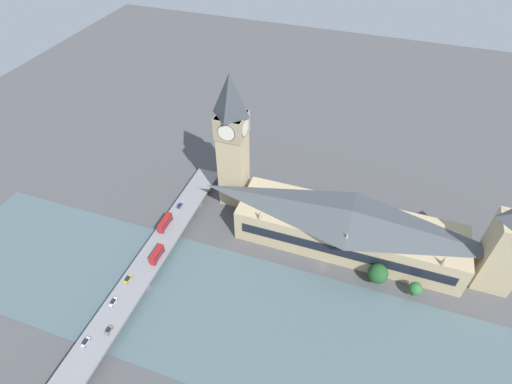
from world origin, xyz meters
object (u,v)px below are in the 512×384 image
(parliament_hall, at_px, (349,228))
(car_northbound_tail, at_px, (109,330))
(victoria_tower, at_px, (507,248))
(car_northbound_mid, at_px, (86,342))
(double_decker_bus_mid, at_px, (165,222))
(car_northbound_lead, at_px, (179,206))
(car_southbound_mid, at_px, (113,302))
(double_decker_bus_lead, at_px, (157,254))
(road_bridge, at_px, (137,280))
(clock_tower, at_px, (232,140))
(car_southbound_tail, at_px, (128,279))

(parliament_hall, distance_m, car_northbound_tail, 117.61)
(victoria_tower, distance_m, car_northbound_mid, 181.10)
(double_decker_bus_mid, relative_size, car_northbound_lead, 2.99)
(car_northbound_lead, bearing_deg, car_southbound_mid, 179.99)
(car_northbound_tail, bearing_deg, double_decker_bus_lead, -0.45)
(car_southbound_mid, bearing_deg, victoria_tower, -65.76)
(road_bridge, distance_m, double_decker_bus_mid, 33.84)
(parliament_hall, distance_m, road_bridge, 103.84)
(car_southbound_mid, bearing_deg, double_decker_bus_lead, -12.42)
(parliament_hall, relative_size, car_southbound_mid, 23.30)
(car_northbound_tail, bearing_deg, car_northbound_lead, 4.45)
(clock_tower, relative_size, victoria_tower, 1.53)
(double_decker_bus_mid, height_order, car_southbound_mid, double_decker_bus_mid)
(road_bridge, relative_size, car_northbound_lead, 42.44)
(parliament_hall, xyz_separation_m, car_northbound_tail, (-82.33, 83.78, -5.92))
(car_northbound_lead, height_order, car_northbound_mid, car_northbound_lead)
(clock_tower, relative_size, double_decker_bus_lead, 7.67)
(clock_tower, height_order, car_southbound_mid, clock_tower)
(car_southbound_tail, bearing_deg, car_northbound_mid, -179.25)
(parliament_hall, xyz_separation_m, car_northbound_mid, (-89.67, 89.63, -5.93))
(car_northbound_tail, bearing_deg, victoria_tower, -61.31)
(car_southbound_tail, bearing_deg, clock_tower, -18.95)
(clock_tower, distance_m, victoria_tower, 134.07)
(car_northbound_mid, bearing_deg, car_southbound_mid, -0.12)
(double_decker_bus_mid, xyz_separation_m, car_northbound_tail, (-59.37, -5.98, -2.02))
(parliament_hall, xyz_separation_m, double_decker_bus_mid, (-22.95, 89.76, -3.91))
(road_bridge, bearing_deg, car_southbound_tail, 116.70)
(victoria_tower, height_order, double_decker_bus_lead, victoria_tower)
(parliament_hall, height_order, victoria_tower, victoria_tower)
(double_decker_bus_lead, relative_size, car_northbound_lead, 2.61)
(car_southbound_tail, bearing_deg, parliament_hall, -57.17)
(road_bridge, height_order, car_northbound_tail, car_northbound_tail)
(clock_tower, height_order, double_decker_bus_mid, clock_tower)
(clock_tower, xyz_separation_m, car_northbound_lead, (-21.02, 24.06, -34.70))
(double_decker_bus_mid, xyz_separation_m, car_northbound_mid, (-66.72, -0.13, -2.03))
(parliament_hall, bearing_deg, double_decker_bus_lead, 117.01)
(double_decker_bus_mid, bearing_deg, road_bridge, -174.98)
(parliament_hall, relative_size, victoria_tower, 2.18)
(car_northbound_lead, bearing_deg, double_decker_bus_mid, 179.32)
(double_decker_bus_lead, relative_size, double_decker_bus_mid, 0.87)
(double_decker_bus_mid, relative_size, car_southbound_tail, 2.47)
(parliament_hall, distance_m, car_southbound_mid, 114.06)
(clock_tower, distance_m, car_southbound_mid, 93.71)
(parliament_hall, bearing_deg, clock_tower, 78.52)
(victoria_tower, xyz_separation_m, car_southbound_mid, (-70.40, 156.33, -17.22))
(car_northbound_lead, bearing_deg, road_bridge, -176.75)
(car_northbound_tail, bearing_deg, parliament_hall, -45.50)
(parliament_hall, xyz_separation_m, car_northbound_lead, (-7.72, 89.58, -5.93))
(victoria_tower, height_order, double_decker_bus_mid, victoria_tower)
(car_southbound_mid, bearing_deg, road_bridge, -11.31)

